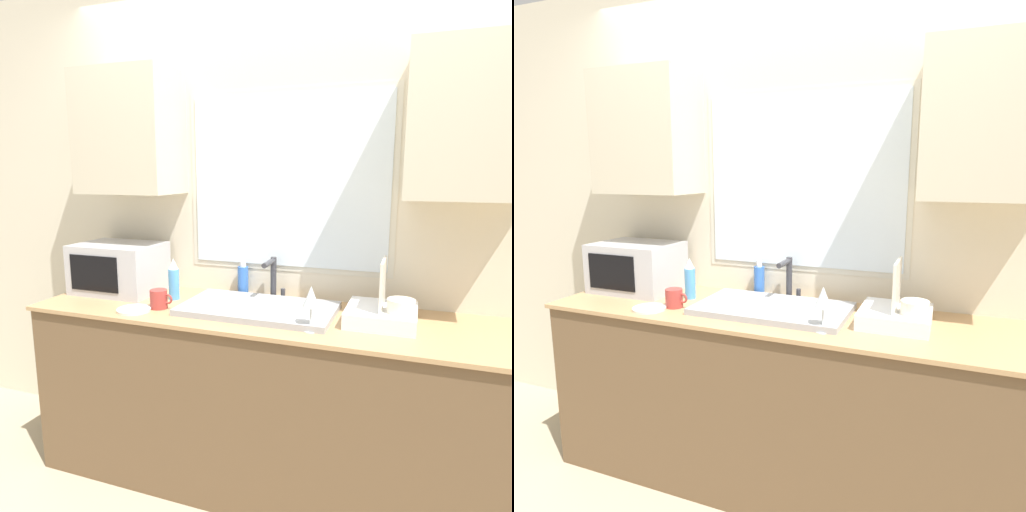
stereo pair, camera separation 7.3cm
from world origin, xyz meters
The scene contains 11 objects.
countertop centered at (0.00, 0.31, 0.45)m, with size 2.37×0.64×0.91m.
wall_back centered at (0.00, 0.61, 1.39)m, with size 6.00×0.38×2.60m.
sink_basin centered at (-0.05, 0.31, 0.92)m, with size 0.74×0.42×0.03m.
faucet centered at (-0.05, 0.53, 1.04)m, with size 0.08×0.17×0.23m.
microwave centered at (-0.92, 0.40, 1.04)m, with size 0.46×0.35×0.27m.
dish_rack centered at (0.53, 0.33, 0.96)m, with size 0.30×0.32×0.29m.
spray_bottle centered at (-0.55, 0.36, 1.01)m, with size 0.06×0.06×0.22m.
soap_bottle centered at (-0.24, 0.57, 0.99)m, with size 0.06×0.06×0.19m.
mug_near_sink centered at (-0.53, 0.19, 0.95)m, with size 0.12×0.09×0.09m.
wine_glass centered at (0.25, 0.12, 1.05)m, with size 0.07×0.07×0.20m.
small_plate centered at (-0.63, 0.11, 0.91)m, with size 0.17×0.17×0.01m.
Camera 1 is at (0.66, -1.70, 1.58)m, focal length 32.00 mm.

